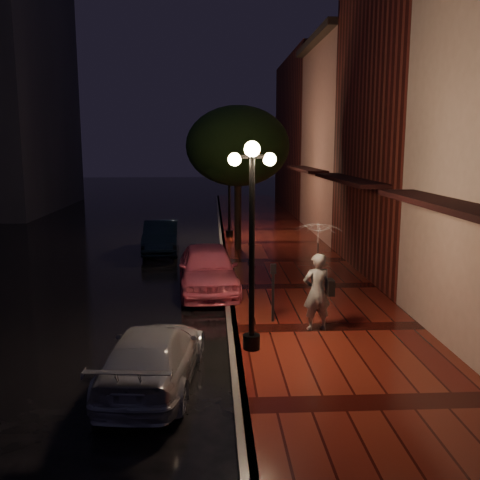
% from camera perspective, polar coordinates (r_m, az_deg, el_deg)
% --- Properties ---
extents(ground, '(120.00, 120.00, 0.00)m').
position_cam_1_polar(ground, '(16.27, -1.32, -5.54)').
color(ground, black).
rests_on(ground, ground).
extents(sidewalk, '(4.50, 60.00, 0.15)m').
position_cam_1_polar(sidewalk, '(16.47, 6.57, -5.14)').
color(sidewalk, '#48100C').
rests_on(sidewalk, ground).
extents(curb, '(0.25, 60.00, 0.15)m').
position_cam_1_polar(curb, '(16.25, -1.32, -5.28)').
color(curb, '#595451').
rests_on(curb, ground).
extents(storefront_mid, '(5.00, 8.00, 11.00)m').
position_cam_1_polar(storefront_mid, '(19.21, 20.35, 12.81)').
color(storefront_mid, '#511914').
rests_on(storefront_mid, ground).
extents(storefront_far, '(5.00, 8.00, 9.00)m').
position_cam_1_polar(storefront_far, '(26.73, 13.39, 10.06)').
color(storefront_far, '#8C5951').
rests_on(storefront_far, ground).
extents(storefront_extra, '(5.00, 12.00, 10.00)m').
position_cam_1_polar(storefront_extra, '(36.44, 8.95, 10.91)').
color(storefront_extra, '#511914').
rests_on(storefront_extra, ground).
extents(streetlamp_near, '(0.96, 0.36, 4.31)m').
position_cam_1_polar(streetlamp_near, '(10.84, 1.27, 0.65)').
color(streetlamp_near, black).
rests_on(streetlamp_near, sidewalk).
extents(streetlamp_far, '(0.96, 0.36, 4.31)m').
position_cam_1_polar(streetlamp_far, '(24.74, -1.15, 5.94)').
color(streetlamp_far, black).
rests_on(streetlamp_far, sidewalk).
extents(street_tree, '(4.16, 4.16, 5.80)m').
position_cam_1_polar(street_tree, '(21.68, -0.21, 9.71)').
color(street_tree, black).
rests_on(street_tree, sidewalk).
extents(pink_car, '(2.00, 4.35, 1.45)m').
position_cam_1_polar(pink_car, '(16.11, -3.47, -3.06)').
color(pink_car, '#ED617E').
rests_on(pink_car, ground).
extents(navy_car, '(1.56, 4.00, 1.30)m').
position_cam_1_polar(navy_car, '(22.35, -8.41, 0.35)').
color(navy_car, black).
rests_on(navy_car, ground).
extents(silver_car, '(1.94, 4.01, 1.12)m').
position_cam_1_polar(silver_car, '(10.14, -9.29, -12.15)').
color(silver_car, '#9F9EA5').
rests_on(silver_car, ground).
extents(woman_with_umbrella, '(1.05, 1.07, 2.53)m').
position_cam_1_polar(woman_with_umbrella, '(12.28, 8.30, -2.03)').
color(woman_with_umbrella, silver).
rests_on(woman_with_umbrella, sidewalk).
extents(parking_meter, '(0.14, 0.11, 1.43)m').
position_cam_1_polar(parking_meter, '(12.94, 3.55, -5.00)').
color(parking_meter, black).
rests_on(parking_meter, sidewalk).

